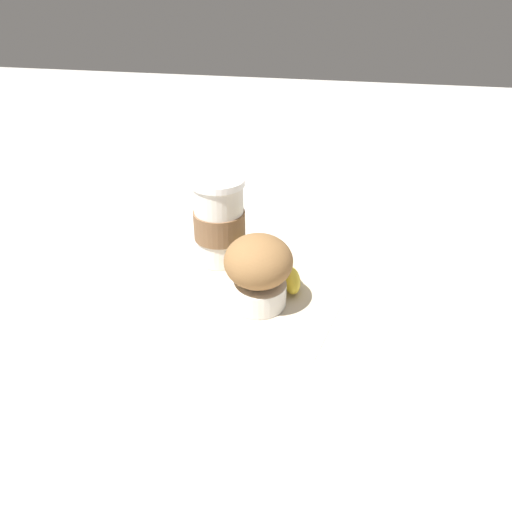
# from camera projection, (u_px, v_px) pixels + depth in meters

# --- Properties ---
(ground_plane) EXTENTS (3.00, 3.00, 0.00)m
(ground_plane) POSITION_uv_depth(u_px,v_px,m) (256.00, 286.00, 0.75)
(ground_plane) COLOR beige
(paper_napkin) EXTENTS (0.32, 0.32, 0.00)m
(paper_napkin) POSITION_uv_depth(u_px,v_px,m) (256.00, 285.00, 0.75)
(paper_napkin) COLOR beige
(paper_napkin) RESTS_ON ground_plane
(coffee_cup) EXTENTS (0.08, 0.08, 0.14)m
(coffee_cup) POSITION_uv_depth(u_px,v_px,m) (219.00, 221.00, 0.78)
(coffee_cup) COLOR silver
(coffee_cup) RESTS_ON paper_napkin
(muffin) EXTENTS (0.09, 0.09, 0.11)m
(muffin) POSITION_uv_depth(u_px,v_px,m) (258.00, 269.00, 0.68)
(muffin) COLOR white
(muffin) RESTS_ON paper_napkin
(banana) EXTENTS (0.15, 0.11, 0.03)m
(banana) POSITION_uv_depth(u_px,v_px,m) (266.00, 265.00, 0.77)
(banana) COLOR yellow
(banana) RESTS_ON paper_napkin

